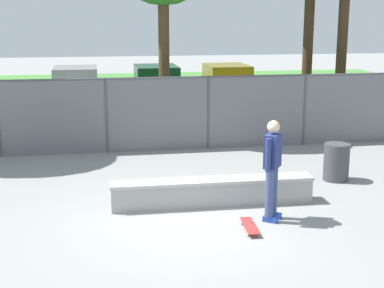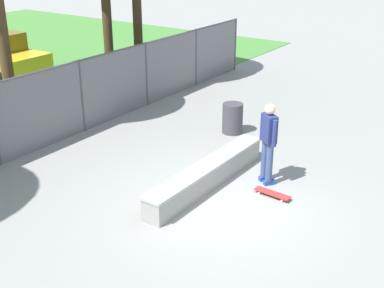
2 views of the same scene
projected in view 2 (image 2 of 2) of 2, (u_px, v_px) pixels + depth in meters
ground_plane at (220, 204)px, 10.36m from camera, size 80.00×80.00×0.00m
concrete_ledge at (207, 175)px, 11.01m from camera, size 3.94×0.51×0.52m
skateboarder at (268, 140)px, 10.87m from camera, size 0.43×0.51×1.82m
skateboard at (272, 193)px, 10.63m from camera, size 0.25×0.81×0.09m
chainlink_fence at (41, 107)px, 12.71m from camera, size 19.25×0.07×2.00m
trash_bin at (233, 118)px, 13.87m from camera, size 0.56×0.56×0.83m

